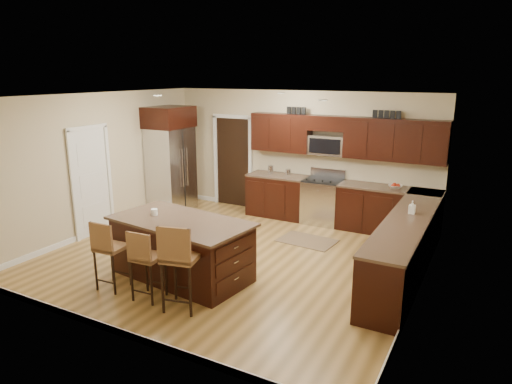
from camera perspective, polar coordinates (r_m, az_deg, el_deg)
The scene contains 23 objects.
floor at distance 7.91m, azimuth -2.72°, elevation -8.05°, with size 6.00×6.00×0.00m, color #A47C41.
ceiling at distance 7.31m, azimuth -2.98°, elevation 11.87°, with size 6.00×6.00×0.00m, color silver.
wall_back at distance 9.90m, azimuth 5.39°, elevation 4.70°, with size 6.00×6.00×0.00m, color #C4B38D.
wall_left at distance 9.37m, azimuth -18.81°, elevation 3.41°, with size 5.50×5.50×0.00m, color #C4B38D.
wall_right at distance 6.52m, azimuth 20.40°, elevation -1.43°, with size 5.50×5.50×0.00m, color #C4B38D.
base_cabinets at distance 8.33m, azimuth 13.83°, elevation -3.90°, with size 4.02×3.96×0.92m.
upper_cabinets at distance 9.32m, azimuth 11.02°, elevation 6.93°, with size 4.00×0.33×0.80m.
range at distance 9.59m, azimuth 8.31°, elevation -1.11°, with size 0.76×0.64×1.11m.
microwave at distance 9.49m, azimuth 8.89°, elevation 5.81°, with size 0.76×0.31×0.40m, color silver.
doorway at distance 10.69m, azimuth -2.87°, elevation 3.74°, with size 0.85×0.03×2.06m, color black.
pantry_door at distance 9.22m, azimuth -19.90°, elevation 1.04°, with size 0.03×0.80×2.04m, color white.
letter_decor at distance 9.32m, azimuth 10.31°, elevation 9.77°, with size 2.20×0.03×0.15m, color black, non-canonical shape.
island at distance 7.10m, azimuth -9.26°, elevation -7.22°, with size 2.29×1.39×0.92m.
stool_left at distance 6.86m, azimuth -18.03°, elevation -6.62°, with size 0.41×0.41×1.04m.
stool_mid at distance 6.42m, azimuth -13.74°, elevation -7.93°, with size 0.41×0.41×1.02m.
stool_right at distance 6.01m, azimuth -9.62°, elevation -8.08°, with size 0.54×0.54×1.20m.
refrigerator at distance 10.33m, azimuth -10.61°, elevation 4.10°, with size 0.79×1.01×2.35m.
floor_mat at distance 8.65m, azimuth 6.40°, elevation -6.06°, with size 1.03×0.69×0.01m, color brown.
fruit_bowl at distance 9.10m, azimuth 17.01°, elevation 0.66°, with size 0.26×0.26×0.06m, color silver.
soap_bottle at distance 7.52m, azimuth 18.94°, elevation -1.81°, with size 0.09×0.10×0.21m, color #B2B2B2.
canister_tall at distance 9.91m, azimuth 1.85°, elevation 2.79°, with size 0.12×0.12×0.19m, color silver.
canister_short at distance 9.75m, azimuth 4.04°, elevation 2.44°, with size 0.11×0.11×0.15m, color silver.
island_jar at distance 7.23m, azimuth -12.59°, elevation -2.46°, with size 0.10×0.10×0.10m, color white.
Camera 1 is at (3.77, -6.25, 3.06)m, focal length 32.00 mm.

